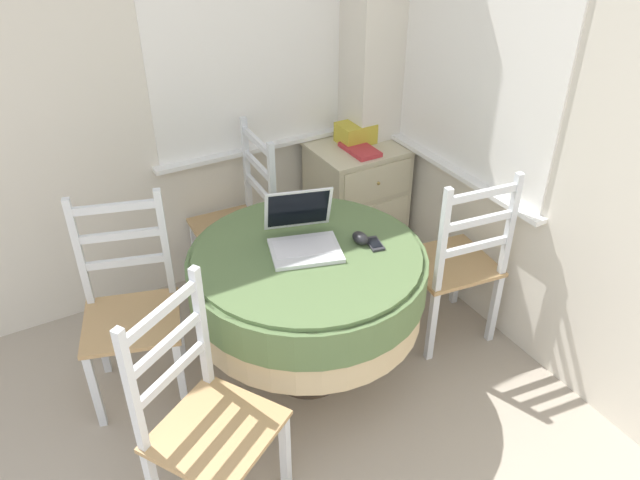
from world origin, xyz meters
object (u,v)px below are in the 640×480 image
(dining_chair_near_right_window, at_px, (456,264))
(book_on_cabinet, at_px, (360,149))
(laptop, at_px, (303,236))
(corner_cabinet, at_px, (356,203))
(dining_chair_camera_near, at_px, (205,421))
(dining_chair_left_flank, at_px, (131,310))
(cell_phone, at_px, (374,244))
(computer_mouse, at_px, (360,238))
(dining_chair_near_back_window, at_px, (240,223))
(round_dining_table, at_px, (307,281))
(storage_box, at_px, (356,133))

(dining_chair_near_right_window, relative_size, book_on_cabinet, 3.92)
(laptop, distance_m, dining_chair_near_right_window, 0.85)
(laptop, relative_size, corner_cabinet, 0.52)
(dining_chair_camera_near, relative_size, dining_chair_left_flank, 1.00)
(cell_phone, distance_m, corner_cabinet, 1.06)
(computer_mouse, xyz_separation_m, corner_cabinet, (0.52, 0.83, -0.37))
(dining_chair_camera_near, bearing_deg, dining_chair_near_back_window, 61.35)
(dining_chair_near_back_window, relative_size, dining_chair_left_flank, 1.00)
(round_dining_table, distance_m, corner_cabinet, 1.11)
(round_dining_table, height_order, laptop, laptop)
(cell_phone, height_order, dining_chair_left_flank, dining_chair_left_flank)
(dining_chair_near_back_window, bearing_deg, cell_phone, -72.13)
(storage_box, bearing_deg, dining_chair_near_back_window, -176.48)
(laptop, relative_size, computer_mouse, 4.16)
(storage_box, height_order, book_on_cabinet, storage_box)
(laptop, xyz_separation_m, storage_box, (0.77, 0.78, 0.03))
(dining_chair_near_right_window, height_order, corner_cabinet, dining_chair_near_right_window)
(round_dining_table, xyz_separation_m, computer_mouse, (0.24, -0.05, 0.18))
(corner_cabinet, bearing_deg, storage_box, 73.22)
(corner_cabinet, height_order, storage_box, storage_box)
(dining_chair_near_right_window, distance_m, dining_chair_left_flank, 1.57)
(cell_phone, relative_size, dining_chair_camera_near, 0.12)
(storage_box, bearing_deg, book_on_cabinet, -110.88)
(round_dining_table, relative_size, dining_chair_near_back_window, 1.08)
(cell_phone, xyz_separation_m, dining_chair_near_back_window, (-0.29, 0.89, -0.27))
(dining_chair_near_back_window, relative_size, dining_chair_near_right_window, 1.00)
(cell_phone, distance_m, dining_chair_near_right_window, 0.57)
(laptop, height_order, dining_chair_near_back_window, dining_chair_near_back_window)
(laptop, xyz_separation_m, computer_mouse, (0.23, -0.11, -0.03))
(round_dining_table, height_order, dining_chair_left_flank, dining_chair_left_flank)
(cell_phone, bearing_deg, dining_chair_left_flank, 157.08)
(cell_phone, height_order, dining_chair_camera_near, dining_chair_camera_near)
(dining_chair_near_back_window, xyz_separation_m, storage_box, (0.77, 0.05, 0.35))
(round_dining_table, xyz_separation_m, dining_chair_left_flank, (-0.73, 0.34, -0.11))
(cell_phone, bearing_deg, corner_cabinet, 61.83)
(computer_mouse, xyz_separation_m, dining_chair_left_flank, (-0.97, 0.38, -0.29))
(laptop, height_order, dining_chair_camera_near, dining_chair_camera_near)
(storage_box, bearing_deg, corner_cabinet, -106.78)
(laptop, relative_size, dining_chair_near_back_window, 0.40)
(dining_chair_near_right_window, xyz_separation_m, dining_chair_left_flank, (-1.51, 0.44, 0.00))
(round_dining_table, height_order, book_on_cabinet, book_on_cabinet)
(storage_box, bearing_deg, laptop, -134.49)
(dining_chair_left_flank, bearing_deg, dining_chair_near_right_window, -16.21)
(dining_chair_camera_near, relative_size, book_on_cabinet, 3.92)
(round_dining_table, xyz_separation_m, dining_chair_near_back_window, (0.01, 0.79, -0.11))
(round_dining_table, bearing_deg, computer_mouse, -11.11)
(dining_chair_camera_near, bearing_deg, cell_phone, 19.54)
(dining_chair_left_flank, bearing_deg, dining_chair_camera_near, -85.36)
(computer_mouse, distance_m, dining_chair_camera_near, 1.03)
(laptop, bearing_deg, round_dining_table, -101.03)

